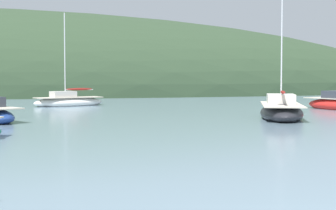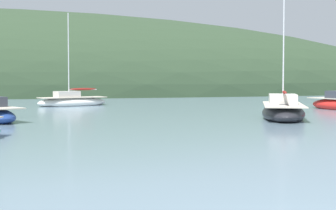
{
  "view_description": "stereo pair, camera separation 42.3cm",
  "coord_description": "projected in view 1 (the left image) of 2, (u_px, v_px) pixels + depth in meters",
  "views": [
    {
      "loc": [
        -4.92,
        -7.54,
        2.75
      ],
      "look_at": [
        0.0,
        20.0,
        1.2
      ],
      "focal_mm": 57.77,
      "sensor_mm": 36.0,
      "label": 1
    },
    {
      "loc": [
        -4.5,
        -7.61,
        2.75
      ],
      "look_at": [
        0.0,
        20.0,
        1.2
      ],
      "focal_mm": 57.77,
      "sensor_mm": 36.0,
      "label": 2
    }
  ],
  "objects": [
    {
      "name": "sailboat_black_sloop",
      "position": [
        281.0,
        111.0,
        34.27
      ],
      "size": [
        4.91,
        8.17,
        10.34
      ],
      "color": "#232328",
      "rests_on": "ground"
    },
    {
      "name": "sailboat_grey_yawl",
      "position": [
        68.0,
        101.0,
        48.38
      ],
      "size": [
        6.82,
        4.6,
        8.51
      ],
      "color": "white",
      "rests_on": "ground"
    }
  ]
}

